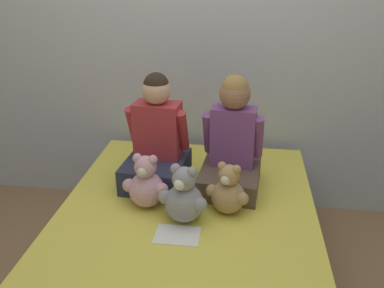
# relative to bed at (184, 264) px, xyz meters

# --- Properties ---
(wall_behind_bed) EXTENTS (8.00, 0.06, 2.50)m
(wall_behind_bed) POSITION_rel_bed_xyz_m (0.00, 1.04, 1.01)
(wall_behind_bed) COLOR silver
(wall_behind_bed) RESTS_ON ground_plane
(bed) EXTENTS (1.33, 1.88, 0.49)m
(bed) POSITION_rel_bed_xyz_m (0.00, 0.00, 0.00)
(bed) COLOR #473828
(bed) RESTS_ON ground_plane
(child_on_left) EXTENTS (0.36, 0.42, 0.63)m
(child_on_left) POSITION_rel_bed_xyz_m (-0.21, 0.41, 0.48)
(child_on_left) COLOR #282D47
(child_on_left) RESTS_ON bed
(child_on_right) EXTENTS (0.35, 0.42, 0.63)m
(child_on_right) POSITION_rel_bed_xyz_m (0.21, 0.41, 0.49)
(child_on_right) COLOR brown
(child_on_right) RESTS_ON bed
(teddy_bear_held_by_left_child) EXTENTS (0.24, 0.18, 0.29)m
(teddy_bear_held_by_left_child) POSITION_rel_bed_xyz_m (-0.21, 0.14, 0.37)
(teddy_bear_held_by_left_child) COLOR #DBA3B2
(teddy_bear_held_by_left_child) RESTS_ON bed
(teddy_bear_held_by_right_child) EXTENTS (0.22, 0.17, 0.27)m
(teddy_bear_held_by_right_child) POSITION_rel_bed_xyz_m (0.21, 0.14, 0.36)
(teddy_bear_held_by_right_child) COLOR tan
(teddy_bear_held_by_right_child) RESTS_ON bed
(teddy_bear_between_children) EXTENTS (0.24, 0.19, 0.30)m
(teddy_bear_between_children) POSITION_rel_bed_xyz_m (-0.00, 0.04, 0.37)
(teddy_bear_between_children) COLOR #939399
(teddy_bear_between_children) RESTS_ON bed
(sign_card) EXTENTS (0.21, 0.15, 0.00)m
(sign_card) POSITION_rel_bed_xyz_m (-0.01, -0.09, 0.25)
(sign_card) COLOR white
(sign_card) RESTS_ON bed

